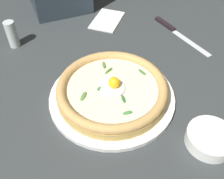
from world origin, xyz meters
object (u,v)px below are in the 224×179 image
(pizza, at_px, (112,90))
(folded_napkin, at_px, (107,20))
(pepper_shaker, at_px, (12,34))
(side_bowl, at_px, (210,139))
(table_knife, at_px, (173,30))

(pizza, relative_size, folded_napkin, 1.96)
(pizza, bearing_deg, pepper_shaker, -153.66)
(pizza, xyz_separation_m, side_bowl, (0.21, 0.13, -0.02))
(side_bowl, height_order, table_knife, side_bowl)
(pizza, distance_m, side_bowl, 0.25)
(table_knife, xyz_separation_m, folded_napkin, (-0.16, -0.17, 0.00))
(table_knife, relative_size, pepper_shaker, 3.00)
(pepper_shaker, bearing_deg, folded_napkin, 90.08)
(pepper_shaker, bearing_deg, table_knife, 72.11)
(side_bowl, distance_m, folded_napkin, 0.55)
(table_knife, height_order, pepper_shaker, pepper_shaker)
(side_bowl, relative_size, folded_napkin, 0.75)
(folded_napkin, height_order, pepper_shaker, pepper_shaker)
(table_knife, xyz_separation_m, pepper_shaker, (-0.16, -0.49, 0.04))
(pizza, xyz_separation_m, table_knife, (-0.18, 0.32, -0.03))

